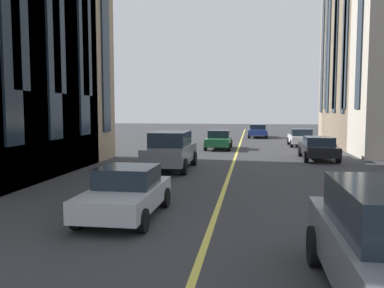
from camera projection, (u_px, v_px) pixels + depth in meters
name	position (u px, v px, depth m)	size (l,w,h in m)	color
lane_centre_line	(230.00, 172.00, 19.05)	(80.00, 0.16, 0.01)	#D8C64C
car_green_oncoming	(219.00, 140.00, 29.86)	(3.90, 1.89, 1.40)	#1E6038
car_grey_trailing	(171.00, 150.00, 19.87)	(4.70, 2.14, 1.88)	slate
car_white_mid	(301.00, 137.00, 32.13)	(3.90, 1.89, 1.40)	silver
car_black_parked_a	(318.00, 148.00, 23.67)	(4.40, 1.95, 1.37)	black
car_blue_near	(258.00, 131.00, 41.77)	(4.40, 1.95, 1.37)	navy
car_silver_parked_b	(126.00, 192.00, 11.14)	(3.90, 1.89, 1.40)	#B7BABF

